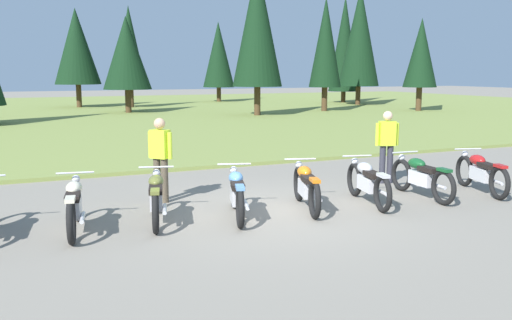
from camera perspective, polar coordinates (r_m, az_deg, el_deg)
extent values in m
plane|color=gray|center=(10.20, 1.38, -5.49)|extent=(140.00, 140.00, 0.00)
cube|color=olive|center=(36.09, -17.32, 4.66)|extent=(80.00, 44.00, 0.10)
cylinder|color=#47331E|center=(35.54, 7.03, 6.15)|extent=(0.36, 0.36, 1.60)
cone|color=black|center=(35.54, 7.14, 11.89)|extent=(2.01, 2.01, 5.53)
cylinder|color=#47331E|center=(46.61, -3.83, 6.68)|extent=(0.36, 0.36, 1.29)
cone|color=black|center=(46.59, -3.87, 10.74)|extent=(2.59, 2.59, 5.31)
cylinder|color=#47331E|center=(42.66, 10.41, 6.47)|extent=(0.36, 0.36, 1.50)
cone|color=black|center=(42.70, 10.58, 12.36)|extent=(3.00, 3.00, 7.26)
cylinder|color=#47331E|center=(36.93, 16.35, 5.95)|extent=(0.36, 0.36, 1.59)
cone|color=black|center=(36.90, 16.55, 10.50)|extent=(2.11, 2.11, 4.28)
cylinder|color=#47331E|center=(45.74, 8.93, 6.36)|extent=(0.36, 0.36, 1.00)
cone|color=black|center=(45.74, 9.07, 11.66)|extent=(2.45, 2.45, 7.45)
cylinder|color=#47331E|center=(40.91, -17.69, 6.23)|extent=(0.36, 0.36, 1.69)
cone|color=black|center=(40.91, -17.93, 11.04)|extent=(3.13, 3.13, 5.18)
cylinder|color=#47331E|center=(34.72, -12.96, 5.84)|extent=(0.36, 0.36, 1.51)
cone|color=black|center=(34.69, -13.14, 10.66)|extent=(2.88, 2.88, 4.34)
cylinder|color=#47331E|center=(40.07, -12.68, 6.26)|extent=(0.36, 0.36, 1.52)
cone|color=black|center=(40.07, -12.86, 11.30)|extent=(2.18, 2.18, 5.53)
cylinder|color=#47331E|center=(31.78, 0.13, 6.00)|extent=(0.36, 0.36, 1.73)
cone|color=black|center=(31.84, 0.14, 13.75)|extent=(2.80, 2.80, 6.87)
torus|color=black|center=(10.12, -17.88, -4.00)|extent=(0.22, 0.71, 0.70)
torus|color=black|center=(8.77, -18.42, -6.02)|extent=(0.22, 0.71, 0.70)
cube|color=silver|center=(9.43, -18.14, -4.64)|extent=(0.31, 0.66, 0.28)
ellipsoid|color=beige|center=(9.55, -18.16, -2.76)|extent=(0.34, 0.52, 0.22)
cube|color=black|center=(9.17, -18.30, -3.62)|extent=(0.30, 0.51, 0.10)
cube|color=beige|center=(8.69, -18.53, -3.85)|extent=(0.19, 0.34, 0.06)
cylinder|color=silver|center=(9.93, -18.05, -1.25)|extent=(0.62, 0.14, 0.03)
sphere|color=silver|center=(10.07, -17.97, -1.86)|extent=(0.14, 0.14, 0.14)
cylinder|color=silver|center=(9.16, -17.35, -5.66)|extent=(0.16, 0.55, 0.07)
torus|color=black|center=(10.36, -10.11, -3.40)|extent=(0.28, 0.70, 0.70)
torus|color=black|center=(9.00, -10.26, -5.31)|extent=(0.28, 0.70, 0.70)
cube|color=silver|center=(9.67, -10.19, -4.00)|extent=(0.36, 0.67, 0.28)
ellipsoid|color=brown|center=(9.79, -10.21, -2.16)|extent=(0.38, 0.53, 0.22)
cube|color=black|center=(9.41, -10.25, -2.99)|extent=(0.34, 0.52, 0.10)
cube|color=brown|center=(8.92, -10.32, -3.19)|extent=(0.22, 0.35, 0.06)
cylinder|color=silver|center=(10.17, -10.20, -0.71)|extent=(0.61, 0.19, 0.03)
sphere|color=silver|center=(10.31, -10.17, -1.31)|extent=(0.14, 0.14, 0.14)
cylinder|color=silver|center=(9.40, -9.35, -4.98)|extent=(0.21, 0.55, 0.07)
torus|color=black|center=(10.52, -2.28, -3.07)|extent=(0.31, 0.70, 0.70)
torus|color=black|center=(9.16, -1.64, -4.90)|extent=(0.31, 0.70, 0.70)
cube|color=silver|center=(9.83, -1.98, -3.64)|extent=(0.38, 0.67, 0.28)
ellipsoid|color=#598CC6|center=(9.95, -2.07, -1.84)|extent=(0.39, 0.54, 0.22)
cube|color=black|center=(9.57, -1.89, -2.64)|extent=(0.36, 0.52, 0.10)
cube|color=#598CC6|center=(9.09, -1.65, -2.82)|extent=(0.23, 0.35, 0.06)
cylinder|color=silver|center=(10.33, -2.26, -0.42)|extent=(0.60, 0.22, 0.03)
sphere|color=silver|center=(10.47, -2.30, -1.02)|extent=(0.14, 0.14, 0.14)
cylinder|color=silver|center=(9.58, -1.00, -4.60)|extent=(0.23, 0.55, 0.07)
torus|color=black|center=(11.14, 4.41, -2.42)|extent=(0.30, 0.70, 0.70)
torus|color=black|center=(9.80, 6.03, -4.03)|extent=(0.30, 0.70, 0.70)
cube|color=silver|center=(10.45, 5.17, -2.90)|extent=(0.38, 0.67, 0.28)
ellipsoid|color=orange|center=(10.57, 4.99, -1.22)|extent=(0.39, 0.54, 0.22)
cube|color=black|center=(10.20, 5.45, -1.95)|extent=(0.35, 0.52, 0.10)
cube|color=orange|center=(9.73, 6.06, -2.08)|extent=(0.23, 0.35, 0.06)
cylinder|color=silver|center=(10.95, 4.55, 0.10)|extent=(0.60, 0.21, 0.03)
sphere|color=silver|center=(11.09, 4.42, -0.47)|extent=(0.14, 0.14, 0.14)
cylinder|color=silver|center=(10.22, 6.28, -3.77)|extent=(0.23, 0.55, 0.07)
torus|color=black|center=(11.70, 10.08, -1.97)|extent=(0.25, 0.70, 0.70)
torus|color=black|center=(10.44, 12.85, -3.40)|extent=(0.25, 0.70, 0.70)
cube|color=silver|center=(11.06, 11.39, -2.39)|extent=(0.34, 0.67, 0.28)
ellipsoid|color=#B7B7BC|center=(11.17, 11.08, -0.80)|extent=(0.36, 0.53, 0.22)
cube|color=black|center=(10.82, 11.87, -1.47)|extent=(0.32, 0.52, 0.10)
cube|color=#B7B7BC|center=(10.37, 12.92, -1.56)|extent=(0.21, 0.34, 0.06)
cylinder|color=silver|center=(11.53, 10.33, 0.43)|extent=(0.61, 0.17, 0.03)
sphere|color=silver|center=(11.66, 10.09, -0.12)|extent=(0.14, 0.14, 0.14)
cylinder|color=silver|center=(10.86, 12.66, -3.18)|extent=(0.19, 0.55, 0.07)
torus|color=black|center=(12.44, 14.69, -1.48)|extent=(0.15, 0.71, 0.70)
torus|color=black|center=(11.33, 18.67, -2.67)|extent=(0.15, 0.71, 0.70)
cube|color=silver|center=(11.87, 16.60, -1.81)|extent=(0.25, 0.65, 0.28)
ellipsoid|color=#144C23|center=(11.96, 16.15, -0.35)|extent=(0.30, 0.50, 0.22)
cube|color=black|center=(11.65, 17.28, -0.94)|extent=(0.26, 0.50, 0.10)
cube|color=#144C23|center=(11.27, 18.76, -0.98)|extent=(0.16, 0.33, 0.06)
cylinder|color=silver|center=(12.27, 15.05, 0.78)|extent=(0.62, 0.08, 0.03)
sphere|color=silver|center=(12.39, 14.71, 0.26)|extent=(0.14, 0.14, 0.14)
cylinder|color=silver|center=(11.73, 17.99, -2.50)|extent=(0.11, 0.55, 0.07)
torus|color=black|center=(13.38, 20.58, -1.03)|extent=(0.29, 0.70, 0.70)
torus|color=black|center=(12.19, 23.68, -2.16)|extent=(0.29, 0.70, 0.70)
cube|color=silver|center=(12.77, 22.07, -1.35)|extent=(0.37, 0.67, 0.28)
ellipsoid|color=#AD1919|center=(12.88, 21.75, 0.01)|extent=(0.38, 0.53, 0.22)
cube|color=black|center=(12.55, 22.63, -0.54)|extent=(0.35, 0.52, 0.10)
cube|color=#AD1919|center=(12.13, 23.78, -0.59)|extent=(0.22, 0.35, 0.06)
cylinder|color=silver|center=(13.22, 20.91, 1.07)|extent=(0.60, 0.21, 0.03)
sphere|color=silver|center=(13.34, 20.63, 0.59)|extent=(0.14, 0.14, 0.14)
cylinder|color=silver|center=(12.61, 23.27, -2.02)|extent=(0.22, 0.55, 0.07)
cylinder|color=#2D2D38|center=(13.23, 13.56, -0.42)|extent=(0.14, 0.14, 0.88)
cylinder|color=#2D2D38|center=(13.17, 12.82, -0.44)|extent=(0.14, 0.14, 0.88)
cube|color=#C6E52D|center=(13.10, 13.31, 2.68)|extent=(0.41, 0.32, 0.56)
sphere|color=beige|center=(13.07, 13.37, 4.42)|extent=(0.22, 0.22, 0.22)
cylinder|color=#C6E52D|center=(13.18, 14.25, 2.59)|extent=(0.09, 0.09, 0.52)
cylinder|color=#C6E52D|center=(13.03, 12.35, 2.59)|extent=(0.09, 0.09, 0.52)
cylinder|color=#4C4233|center=(11.18, -10.09, -2.01)|extent=(0.14, 0.14, 0.88)
cylinder|color=#4C4233|center=(11.08, -9.34, -2.10)|extent=(0.14, 0.14, 0.88)
cube|color=#C6E52D|center=(11.02, -9.81, 1.62)|extent=(0.40, 0.42, 0.56)
sphere|color=tan|center=(10.97, -9.87, 3.69)|extent=(0.22, 0.22, 0.22)
cylinder|color=#C6E52D|center=(11.16, -10.77, 1.58)|extent=(0.09, 0.09, 0.52)
cylinder|color=#C6E52D|center=(10.89, -8.83, 1.45)|extent=(0.09, 0.09, 0.52)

